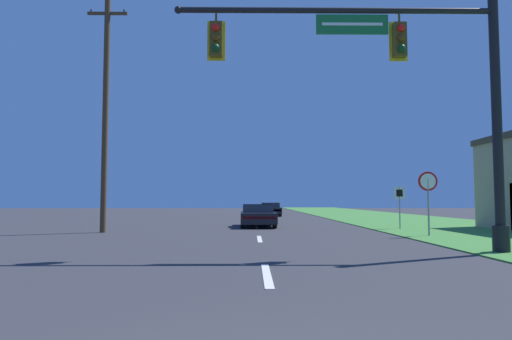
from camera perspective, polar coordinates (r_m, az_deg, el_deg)
The scene contains 8 objects.
grass_verge_right at distance 34.50m, azimuth 17.76°, elevation -5.94°, with size 10.00×110.00×0.04m.
road_center_line at distance 24.78m, azimuth 0.11°, elevation -7.07°, with size 0.16×34.80×0.01m.
signal_mast at distance 13.40m, azimuth 19.39°, elevation 9.88°, with size 9.04×0.47×7.49m.
car_ahead at distance 24.64m, azimuth 0.22°, elevation -5.69°, with size 1.90×4.49×1.19m.
far_car at distance 41.26m, azimuth 1.81°, elevation -4.93°, with size 1.82×4.43×1.19m.
stop_sign at distance 19.15m, azimuth 20.70°, elevation -2.22°, with size 0.76×0.07×2.50m.
route_sign_post at distance 23.44m, azimuth 17.49°, elevation -3.36°, with size 0.55×0.06×2.03m.
utility_pole_near at distance 21.65m, azimuth -18.30°, elevation 7.41°, with size 1.80×0.26×10.78m.
Camera 1 is at (-0.29, -2.74, 1.42)m, focal length 32.00 mm.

